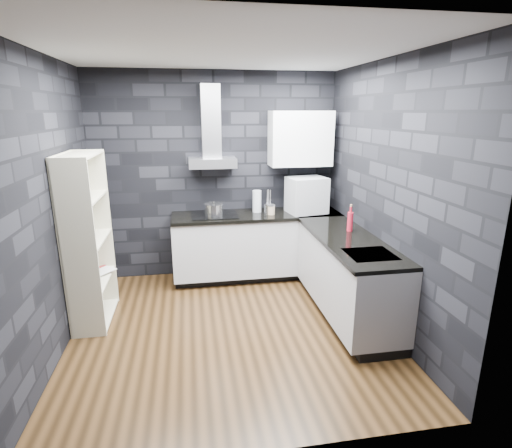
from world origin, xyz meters
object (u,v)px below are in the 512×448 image
object	(u,v)px
fruit_bowl	(84,241)
bookshelf	(88,240)
utensil_crock	(268,209)
appliance_garage	(307,196)
pot	(214,210)
glass_vase	(257,201)
storage_jar	(271,210)
red_bottle	(350,222)

from	to	relation	value
fruit_bowl	bookshelf	bearing A→B (deg)	90.00
utensil_crock	fruit_bowl	world-z (taller)	utensil_crock
appliance_garage	pot	bearing A→B (deg)	170.09
glass_vase	utensil_crock	xyz separation A→B (m)	(0.13, -0.12, -0.08)
pot	storage_jar	xyz separation A→B (m)	(0.74, -0.04, -0.02)
storage_jar	appliance_garage	size ratio (longest dim) A/B	0.24
appliance_garage	red_bottle	distance (m)	0.95
red_bottle	bookshelf	xyz separation A→B (m)	(-2.82, 0.13, -0.11)
glass_vase	pot	bearing A→B (deg)	-167.27
red_bottle	appliance_garage	bearing A→B (deg)	104.47
fruit_bowl	utensil_crock	bearing A→B (deg)	24.26
red_bottle	bookshelf	world-z (taller)	bookshelf
storage_jar	appliance_garage	bearing A→B (deg)	4.34
glass_vase	red_bottle	bearing A→B (deg)	-50.01
utensil_crock	appliance_garage	world-z (taller)	appliance_garage
storage_jar	utensil_crock	xyz separation A→B (m)	(-0.03, 0.05, 0.01)
storage_jar	utensil_crock	size ratio (longest dim) A/B	0.89
fruit_bowl	glass_vase	bearing A→B (deg)	28.49
storage_jar	glass_vase	bearing A→B (deg)	133.65
red_bottle	fruit_bowl	distance (m)	2.82
bookshelf	pot	bearing A→B (deg)	11.72
glass_vase	storage_jar	distance (m)	0.25
storage_jar	fruit_bowl	size ratio (longest dim) A/B	0.54
utensil_crock	red_bottle	distance (m)	1.19
storage_jar	red_bottle	xyz separation A→B (m)	(0.72, -0.88, 0.05)
storage_jar	fruit_bowl	bearing A→B (deg)	-157.13
utensil_crock	bookshelf	distance (m)	2.22
utensil_crock	appliance_garage	bearing A→B (deg)	-1.32
glass_vase	bookshelf	world-z (taller)	bookshelf
pot	utensil_crock	distance (m)	0.71
utensil_crock	appliance_garage	xyz separation A→B (m)	(0.51, -0.01, 0.16)
appliance_garage	storage_jar	bearing A→B (deg)	174.41
utensil_crock	pot	bearing A→B (deg)	-179.03
glass_vase	bookshelf	bearing A→B (deg)	-154.78
pot	bookshelf	distance (m)	1.57
storage_jar	red_bottle	size ratio (longest dim) A/B	0.53
glass_vase	utensil_crock	bearing A→B (deg)	-42.00
bookshelf	glass_vase	bearing A→B (deg)	7.02
glass_vase	storage_jar	size ratio (longest dim) A/B	2.53
pot	glass_vase	world-z (taller)	glass_vase
pot	bookshelf	xyz separation A→B (m)	(-1.36, -0.78, -0.08)
bookshelf	appliance_garage	bearing A→B (deg)	-1.32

